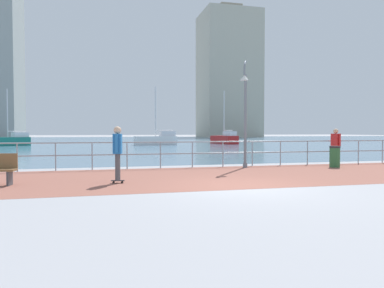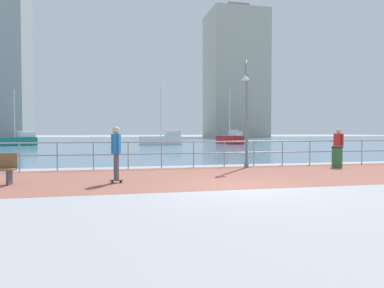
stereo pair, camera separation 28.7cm
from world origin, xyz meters
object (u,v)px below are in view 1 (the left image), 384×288
object	(u,v)px
sailboat_yellow	(157,140)
sailboat_blue	(225,139)
sailboat_teal	(9,140)
lamppost	(245,109)
skateboarder	(118,149)
bystander	(336,143)
trash_bin	(335,157)

from	to	relation	value
sailboat_yellow	sailboat_blue	distance (m)	9.09
sailboat_teal	sailboat_blue	bearing A→B (deg)	1.21
lamppost	sailboat_blue	bearing A→B (deg)	72.36
skateboarder	sailboat_blue	distance (m)	35.44
skateboarder	sailboat_blue	xyz separation A→B (m)	(14.68, 32.25, -0.40)
sailboat_yellow	sailboat_teal	size ratio (longest dim) A/B	1.08
bystander	sailboat_blue	world-z (taller)	sailboat_blue
lamppost	trash_bin	xyz separation A→B (m)	(3.92, -0.69, -2.07)
trash_bin	sailboat_yellow	xyz separation A→B (m)	(-3.60, 27.55, 0.16)
lamppost	trash_bin	distance (m)	4.49
skateboarder	trash_bin	world-z (taller)	skateboarder
bystander	trash_bin	xyz separation A→B (m)	(-0.82, -1.10, -0.53)
skateboarder	sailboat_blue	bearing A→B (deg)	65.52
trash_bin	lamppost	bearing A→B (deg)	170.06
sailboat_teal	skateboarder	bearing A→B (deg)	-72.59
bystander	skateboarder	bearing A→B (deg)	-159.69
sailboat_blue	sailboat_yellow	bearing A→B (deg)	-167.27
bystander	sailboat_blue	size ratio (longest dim) A/B	0.25
lamppost	sailboat_blue	world-z (taller)	sailboat_blue
skateboarder	trash_bin	bearing A→B (deg)	15.95
lamppost	skateboarder	world-z (taller)	lamppost
sailboat_yellow	sailboat_blue	size ratio (longest dim) A/B	1.00
bystander	sailboat_teal	bearing A→B (deg)	125.85
lamppost	bystander	size ratio (longest dim) A/B	2.72
bystander	sailboat_blue	xyz separation A→B (m)	(4.44, 28.46, -0.36)
lamppost	trash_bin	world-z (taller)	lamppost
bystander	trash_bin	distance (m)	1.47
sailboat_yellow	trash_bin	bearing A→B (deg)	-82.55
trash_bin	sailboat_teal	size ratio (longest dim) A/B	0.15
bystander	sailboat_yellow	world-z (taller)	sailboat_yellow
lamppost	bystander	bearing A→B (deg)	4.94
bystander	sailboat_blue	distance (m)	28.81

